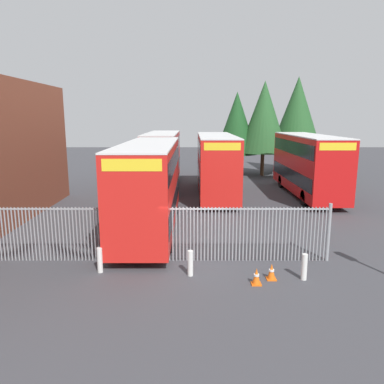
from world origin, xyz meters
name	(u,v)px	position (x,y,z in m)	size (l,w,h in m)	color
ground_plane	(192,211)	(0.00, 8.00, 0.00)	(100.00, 100.00, 0.00)	#3D3D42
palisade_fence	(150,232)	(-1.66, 0.00, 1.18)	(14.18, 0.14, 2.35)	gray
double_decker_bus_near_gate	(149,183)	(-2.17, 4.26, 2.42)	(2.54, 10.81, 4.42)	red
double_decker_bus_behind_fence_left	(215,163)	(1.70, 12.73, 2.42)	(2.54, 10.81, 4.42)	red
double_decker_bus_behind_fence_right	(161,157)	(-2.51, 16.69, 2.42)	(2.54, 10.81, 4.42)	red
double_decker_bus_far_back	(306,163)	(8.36, 12.72, 2.42)	(2.54, 10.81, 4.42)	red
bollard_near_left	(99,260)	(-3.46, -1.15, 0.47)	(0.20, 0.20, 0.95)	silver
bollard_center_front	(189,263)	(-0.11, -1.45, 0.47)	(0.20, 0.20, 0.95)	silver
bollard_near_right	(303,267)	(3.90, -1.79, 0.47)	(0.20, 0.20, 0.95)	silver
traffic_cone_by_gate	(270,272)	(2.76, -1.77, 0.29)	(0.34, 0.34, 0.59)	orange
traffic_cone_mid_forecourt	(255,276)	(2.16, -2.17, 0.29)	(0.34, 0.34, 0.59)	orange
tree_tall_back	(296,115)	(10.83, 24.94, 5.90)	(5.41, 5.41, 9.77)	#4C3823
tree_short_side	(263,117)	(6.90, 22.27, 5.69)	(4.77, 4.77, 9.11)	#4C3823
tree_mid_row	(236,123)	(4.35, 22.86, 5.09)	(4.22, 4.22, 8.11)	#4C3823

